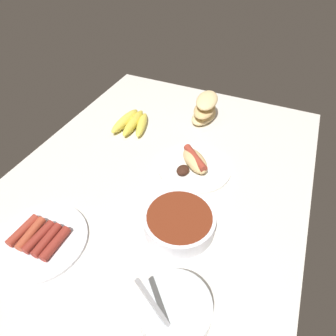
{
  "coord_description": "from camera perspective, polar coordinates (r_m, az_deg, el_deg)",
  "views": [
    {
      "loc": [
        56.05,
        28.79,
        64.87
      ],
      "look_at": [
        -3.45,
        2.46,
        3.0
      ],
      "focal_mm": 30.85,
      "sensor_mm": 36.0,
      "label": 1
    }
  ],
  "objects": [
    {
      "name": "ground_plane",
      "position": [
        0.92,
        -2.28,
        -2.97
      ],
      "size": [
        120.0,
        90.0,
        3.0
      ],
      "primitive_type": "cube",
      "color": "silver"
    },
    {
      "name": "bowl_coleslaw",
      "position": [
        0.65,
        1.28,
        -26.27
      ],
      "size": [
        15.1,
        15.1,
        16.01
      ],
      "color": "silver",
      "rests_on": "ground_plane"
    },
    {
      "name": "bowl_chili",
      "position": [
        0.77,
        2.23,
        -10.5
      ],
      "size": [
        18.91,
        18.91,
        5.19
      ],
      "color": "white",
      "rests_on": "ground_plane"
    },
    {
      "name": "plate_sausages",
      "position": [
        0.83,
        -23.93,
        -12.73
      ],
      "size": [
        23.76,
        23.76,
        3.31
      ],
      "color": "white",
      "rests_on": "ground_plane"
    },
    {
      "name": "plate_hotdog_assembled",
      "position": [
        0.93,
        5.18,
        0.75
      ],
      "size": [
        23.91,
        23.91,
        5.61
      ],
      "color": "white",
      "rests_on": "ground_plane"
    },
    {
      "name": "bread_stack",
      "position": [
        1.13,
        7.36,
        11.58
      ],
      "size": [
        15.37,
        10.21,
        10.8
      ],
      "color": "#E5C689",
      "rests_on": "ground_plane"
    },
    {
      "name": "banana_bunch",
      "position": [
        1.12,
        -7.11,
        8.91
      ],
      "size": [
        17.71,
        12.88,
        3.93
      ],
      "color": "#E5D14C",
      "rests_on": "ground_plane"
    }
  ]
}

